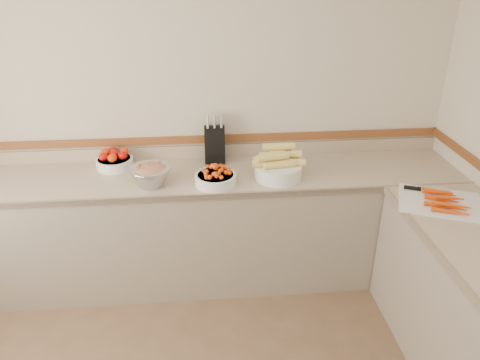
{
  "coord_description": "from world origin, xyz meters",
  "views": [
    {
      "loc": [
        0.09,
        -1.41,
        2.36
      ],
      "look_at": [
        0.35,
        1.35,
        1.0
      ],
      "focal_mm": 35.0,
      "sensor_mm": 36.0,
      "label": 1
    }
  ],
  "objects": [
    {
      "name": "cherry_tomato_bowl",
      "position": [
        0.2,
        1.5,
        0.95
      ],
      "size": [
        0.29,
        0.29,
        0.16
      ],
      "color": "white",
      "rests_on": "counter_back"
    },
    {
      "name": "back_wall",
      "position": [
        0.0,
        2.0,
        1.3
      ],
      "size": [
        4.0,
        0.0,
        4.0
      ],
      "primitive_type": "plane",
      "rotation": [
        1.57,
        0.0,
        0.0
      ],
      "color": "beige",
      "rests_on": "ground_plane"
    },
    {
      "name": "knife_block",
      "position": [
        0.21,
        1.9,
        1.05
      ],
      "size": [
        0.16,
        0.19,
        0.37
      ],
      "color": "black",
      "rests_on": "counter_back"
    },
    {
      "name": "rhubarb_bowl",
      "position": [
        -0.25,
        1.53,
        0.98
      ],
      "size": [
        0.29,
        0.29,
        0.16
      ],
      "color": "#B2B2BA",
      "rests_on": "counter_back"
    },
    {
      "name": "counter_back",
      "position": [
        0.0,
        1.68,
        0.45
      ],
      "size": [
        4.0,
        0.65,
        1.08
      ],
      "color": "tan",
      "rests_on": "ground_plane"
    },
    {
      "name": "cutting_board",
      "position": [
        1.62,
        1.09,
        0.92
      ],
      "size": [
        0.62,
        0.56,
        0.07
      ],
      "color": "white",
      "rests_on": "counter_right"
    },
    {
      "name": "corn_bowl",
      "position": [
        0.64,
        1.57,
        0.98
      ],
      "size": [
        0.38,
        0.34,
        0.25
      ],
      "color": "white",
      "rests_on": "counter_back"
    },
    {
      "name": "tomato_bowl",
      "position": [
        -0.55,
        1.86,
        0.96
      ],
      "size": [
        0.27,
        0.27,
        0.13
      ],
      "color": "white",
      "rests_on": "counter_back"
    }
  ]
}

